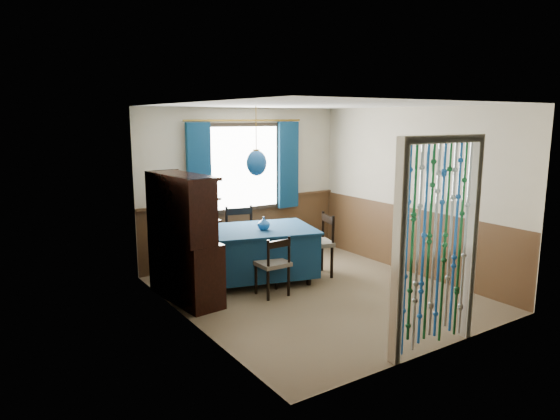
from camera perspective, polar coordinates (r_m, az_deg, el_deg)
floor at (r=6.85m, az=4.20°, el=-9.50°), size 4.00×4.00×0.00m
ceiling at (r=6.44m, az=4.50°, el=11.89°), size 4.00×4.00×0.00m
wall_back at (r=8.19m, az=-4.23°, el=2.82°), size 3.60×0.00×3.60m
wall_front at (r=5.13m, az=18.12°, el=-2.30°), size 3.60×0.00×3.60m
wall_left at (r=5.63m, az=-10.32°, el=-0.83°), size 0.00×4.00×4.00m
wall_right at (r=7.75m, az=14.96°, el=2.06°), size 0.00×4.00×4.00m
wainscot_back at (r=8.31m, az=-4.11°, el=-2.32°), size 3.60×0.00×3.60m
wainscot_front at (r=5.35m, az=17.53°, el=-10.14°), size 3.60×0.00×3.60m
wainscot_left at (r=5.83m, az=-9.95°, el=-8.06°), size 0.00×4.00×4.00m
wainscot_right at (r=7.88m, az=14.63°, el=-3.35°), size 0.00×4.00×4.00m
window at (r=8.11m, az=-4.09°, el=4.88°), size 1.32×0.12×1.42m
doorway at (r=5.21m, az=17.48°, el=-4.33°), size 1.16×0.12×2.18m
dining_table at (r=7.22m, az=-2.63°, el=-4.68°), size 1.85×1.50×0.78m
chair_near at (r=6.63m, az=-0.78°, el=-6.20°), size 0.40×0.39×0.81m
chair_far at (r=7.85m, az=-4.42°, el=-3.00°), size 0.58×0.57×0.97m
chair_left at (r=7.07m, az=-10.24°, el=-4.66°), size 0.50×0.52×0.97m
chair_right at (r=7.48m, az=4.34°, el=-3.79°), size 0.55×0.57×0.94m
sideboard at (r=6.58m, az=-10.89°, el=-5.25°), size 0.56×1.30×1.65m
pendant_lamp at (r=7.00m, az=-2.72°, el=5.40°), size 0.29×0.29×0.96m
vase_table at (r=7.06m, az=-1.88°, el=-1.58°), size 0.20×0.20×0.17m
bowl_shelf at (r=6.22m, az=-9.61°, el=-0.64°), size 0.29×0.29×0.05m
vase_sideboard at (r=6.71m, az=-11.20°, el=-2.06°), size 0.16×0.16×0.16m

